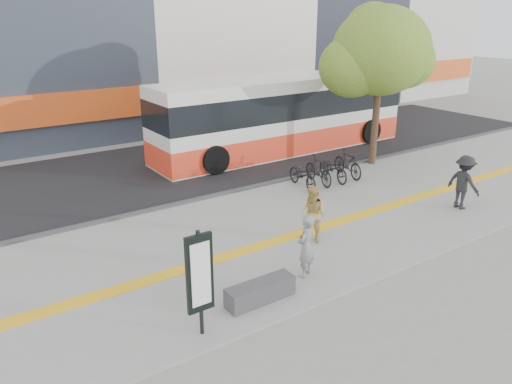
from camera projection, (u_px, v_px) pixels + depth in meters
ground at (315, 252)px, 13.07m from camera, size 120.00×120.00×0.00m
sidewalk at (280, 231)px, 14.21m from camera, size 40.00×7.00×0.08m
tactile_strip at (291, 236)px, 13.81m from camera, size 40.00×0.45×0.01m
street at (169, 168)px, 20.02m from camera, size 40.00×8.00×0.06m
curb at (219, 195)px, 16.91m from camera, size 40.00×0.25×0.14m
bench at (260, 292)px, 10.65m from camera, size 1.60×0.45×0.45m
signboard at (200, 275)px, 9.20m from camera, size 0.55×0.10×2.20m
street_tree at (378, 53)px, 19.07m from camera, size 4.40×3.80×6.31m
bus at (283, 117)px, 21.99m from camera, size 12.26×2.91×3.26m
bicycle_row at (325, 169)px, 18.07m from camera, size 3.05×1.89×1.05m
seated_woman at (306, 246)px, 11.49m from camera, size 0.67×0.59×1.55m
pedestrian_tan at (313, 215)px, 13.27m from camera, size 0.77×0.89×1.56m
pedestrian_dark at (464, 182)px, 15.53m from camera, size 0.69×1.15×1.73m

